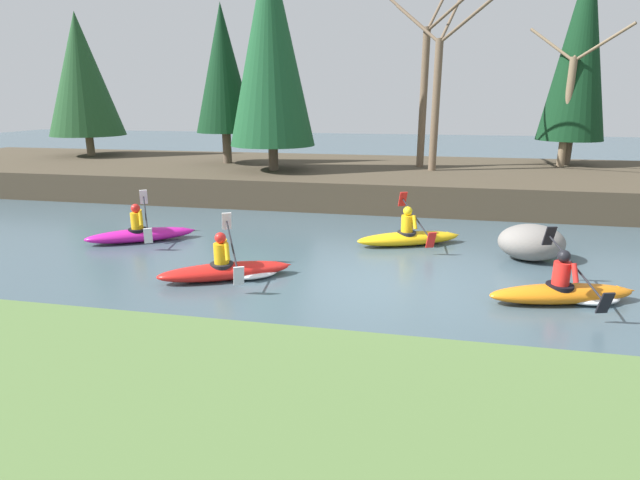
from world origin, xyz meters
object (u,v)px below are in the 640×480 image
object	(u,v)px
kayaker_middle	(409,237)
boulder_midstream	(531,242)
kayaker_far_back	(141,233)
kayaker_trailing	(230,270)
kayaker_lead	(568,292)

from	to	relation	value
kayaker_middle	boulder_midstream	distance (m)	2.87
kayaker_far_back	boulder_midstream	size ratio (longest dim) A/B	1.77
kayaker_trailing	boulder_midstream	distance (m)	6.85
kayaker_far_back	kayaker_trailing	bearing A→B (deg)	-65.23
kayaker_trailing	kayaker_far_back	size ratio (longest dim) A/B	1.02
kayaker_middle	kayaker_trailing	xyz separation A→B (m)	(-3.56, -3.25, -0.02)
kayaker_lead	kayaker_far_back	xyz separation A→B (m)	(-9.82, 2.15, 0.02)
kayaker_far_back	boulder_midstream	world-z (taller)	kayaker_far_back
kayaker_trailing	kayaker_far_back	world-z (taller)	same
kayaker_middle	boulder_midstream	world-z (taller)	kayaker_middle
boulder_midstream	kayaker_far_back	bearing A→B (deg)	-177.69
kayaker_middle	boulder_midstream	xyz separation A→B (m)	(2.78, -0.67, 0.20)
kayaker_far_back	boulder_midstream	bearing A→B (deg)	-29.42
kayaker_lead	boulder_midstream	size ratio (longest dim) A/B	1.88
kayaker_lead	boulder_midstream	world-z (taller)	kayaker_lead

